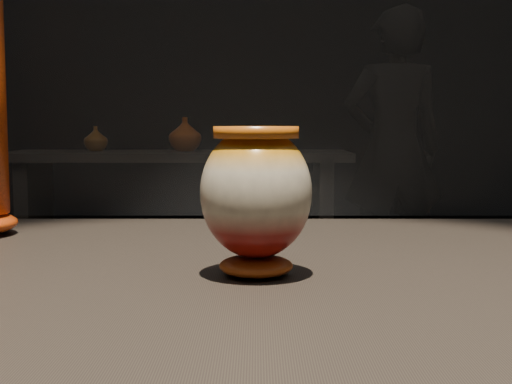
{
  "coord_description": "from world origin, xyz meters",
  "views": [
    {
      "loc": [
        0.01,
        -0.84,
        1.07
      ],
      "look_at": [
        0.01,
        -0.07,
        0.99
      ],
      "focal_mm": 50.0,
      "sensor_mm": 36.0,
      "label": 1
    }
  ],
  "objects": [
    {
      "name": "back_vase_left",
      "position": [
        -0.95,
        3.39,
        0.97
      ],
      "size": [
        0.2,
        0.2,
        0.15
      ],
      "primitive_type": "imported",
      "rotation": [
        0.0,
        0.0,
        2.3
      ],
      "color": "#9A6116",
      "rests_on": "back_shelf"
    },
    {
      "name": "back_shelf",
      "position": [
        -0.46,
        3.34,
        0.64
      ],
      "size": [
        2.0,
        0.6,
        0.9
      ],
      "color": "black",
      "rests_on": "ground"
    },
    {
      "name": "back_vase_right",
      "position": [
        0.03,
        3.35,
        0.96
      ],
      "size": [
        0.06,
        0.06,
        0.12
      ],
      "primitive_type": "cylinder",
      "color": "#9A6116",
      "rests_on": "back_shelf"
    },
    {
      "name": "visitor",
      "position": [
        0.88,
        3.73,
        0.9
      ],
      "size": [
        0.7,
        0.5,
        1.8
      ],
      "primitive_type": "imported",
      "rotation": [
        0.0,
        0.0,
        3.25
      ],
      "color": "black",
      "rests_on": "ground"
    },
    {
      "name": "main_vase",
      "position": [
        0.01,
        -0.07,
        0.99
      ],
      "size": [
        0.13,
        0.13,
        0.16
      ],
      "rotation": [
        0.0,
        0.0,
        0.09
      ],
      "color": "maroon",
      "rests_on": "display_plinth"
    },
    {
      "name": "back_vase_mid",
      "position": [
        -0.42,
        3.37,
        1.0
      ],
      "size": [
        0.22,
        0.22,
        0.2
      ],
      "primitive_type": "imported",
      "rotation": [
        0.0,
        0.0,
        2.96
      ],
      "color": "maroon",
      "rests_on": "back_shelf"
    }
  ]
}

